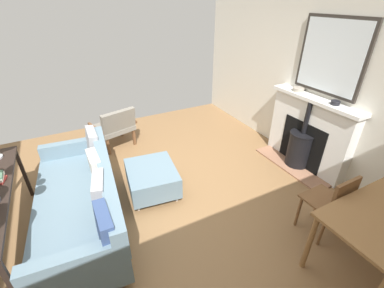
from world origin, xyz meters
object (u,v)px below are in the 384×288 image
at_px(ottoman, 152,178).
at_px(armchair_accent, 115,126).
at_px(sofa, 83,201).
at_px(mantel_bowl_far, 335,102).
at_px(dining_chair_near_fireplace, 332,201).
at_px(fireplace, 306,137).
at_px(mantel_bowl_near, 298,89).

relative_size(ottoman, armchair_accent, 1.04).
distance_m(sofa, armchair_accent, 1.84).
distance_m(mantel_bowl_far, dining_chair_near_fireplace, 1.42).
xyz_separation_m(mantel_bowl_far, ottoman, (2.38, -0.75, -0.92)).
relative_size(fireplace, sofa, 0.68).
bearing_deg(sofa, dining_chair_near_fireplace, 148.96).
bearing_deg(mantel_bowl_near, fireplace, 87.93).
relative_size(mantel_bowl_near, sofa, 0.08).
xyz_separation_m(mantel_bowl_near, armchair_accent, (2.51, -1.60, -0.74)).
distance_m(ottoman, dining_chair_near_fireplace, 2.19).
bearing_deg(sofa, ottoman, -168.21).
xyz_separation_m(armchair_accent, dining_chair_near_fireplace, (-1.60, 3.09, 0.08)).
relative_size(fireplace, dining_chair_near_fireplace, 1.75).
bearing_deg(dining_chair_near_fireplace, sofa, -31.04).
distance_m(mantel_bowl_near, armchair_accent, 3.07).
xyz_separation_m(fireplace, mantel_bowl_near, (-0.01, -0.34, 0.66)).
distance_m(fireplace, mantel_bowl_near, 0.74).
distance_m(fireplace, sofa, 3.28).
bearing_deg(sofa, mantel_bowl_far, 170.22).
bearing_deg(mantel_bowl_near, sofa, 1.23).
bearing_deg(sofa, fireplace, 175.32).
xyz_separation_m(fireplace, dining_chair_near_fireplace, (0.90, 1.15, 0.00)).
bearing_deg(mantel_bowl_far, fireplace, -87.65).
height_order(mantel_bowl_far, armchair_accent, mantel_bowl_far).
distance_m(fireplace, dining_chair_near_fireplace, 1.46).
bearing_deg(armchair_accent, mantel_bowl_far, 138.33).
xyz_separation_m(mantel_bowl_far, dining_chair_near_fireplace, (0.92, 0.85, -0.66)).
bearing_deg(mantel_bowl_far, sofa, -9.78).
height_order(ottoman, armchair_accent, armchair_accent).
relative_size(mantel_bowl_near, armchair_accent, 0.21).
xyz_separation_m(fireplace, mantel_bowl_far, (-0.01, 0.30, 0.66)).
height_order(mantel_bowl_near, ottoman, mantel_bowl_near).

